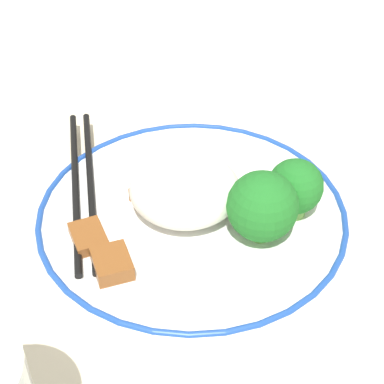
% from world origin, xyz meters
% --- Properties ---
extents(ground_plane, '(3.00, 3.00, 0.00)m').
position_xyz_m(ground_plane, '(0.00, 0.00, 0.00)').
color(ground_plane, beige).
extents(plate, '(0.24, 0.24, 0.02)m').
position_xyz_m(plate, '(0.00, 0.00, 0.01)').
color(plate, white).
rests_on(plate, ground_plane).
extents(rice_mound, '(0.08, 0.08, 0.05)m').
position_xyz_m(rice_mound, '(-0.01, 0.00, 0.04)').
color(rice_mound, white).
rests_on(rice_mound, plate).
extents(broccoli_back_left, '(0.05, 0.05, 0.06)m').
position_xyz_m(broccoli_back_left, '(0.05, -0.03, 0.04)').
color(broccoli_back_left, '#72AD4C').
rests_on(broccoli_back_left, plate).
extents(broccoli_back_center, '(0.04, 0.04, 0.05)m').
position_xyz_m(broccoli_back_center, '(0.08, 0.00, 0.04)').
color(broccoli_back_center, '#72AD4C').
rests_on(broccoli_back_center, plate).
extents(meat_near_front, '(0.04, 0.04, 0.01)m').
position_xyz_m(meat_near_front, '(-0.03, 0.02, 0.02)').
color(meat_near_front, brown).
rests_on(meat_near_front, plate).
extents(meat_near_left, '(0.03, 0.04, 0.01)m').
position_xyz_m(meat_near_left, '(-0.05, -0.06, 0.02)').
color(meat_near_left, brown).
rests_on(meat_near_left, plate).
extents(meat_near_right, '(0.03, 0.04, 0.01)m').
position_xyz_m(meat_near_right, '(-0.08, -0.03, 0.02)').
color(meat_near_right, brown).
rests_on(meat_near_right, plate).
extents(meat_near_back, '(0.03, 0.03, 0.01)m').
position_xyz_m(meat_near_back, '(0.00, 0.03, 0.02)').
color(meat_near_back, brown).
rests_on(meat_near_back, plate).
extents(chopsticks, '(0.05, 0.20, 0.01)m').
position_xyz_m(chopsticks, '(-0.09, 0.03, 0.02)').
color(chopsticks, black).
rests_on(chopsticks, plate).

